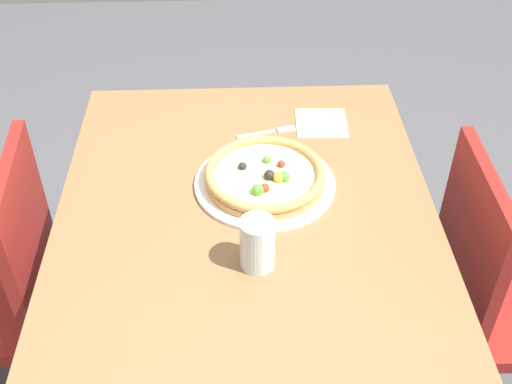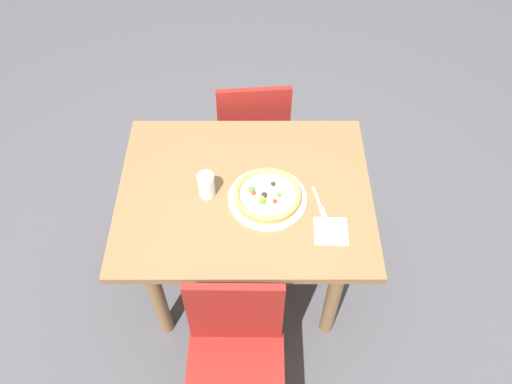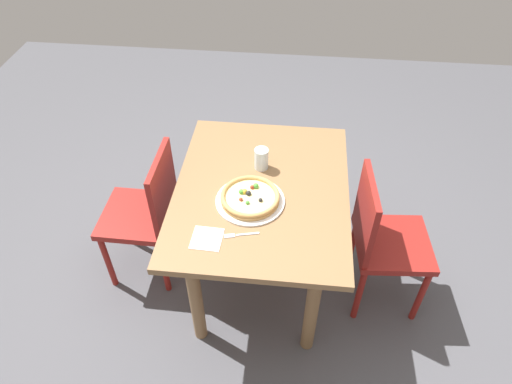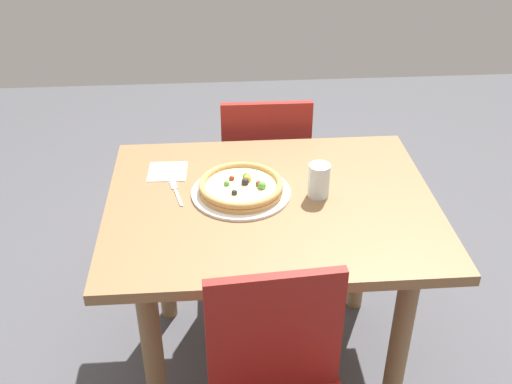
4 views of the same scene
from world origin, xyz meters
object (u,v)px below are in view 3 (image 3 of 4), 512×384
chair_far (147,211)px  fork (238,235)px  plate (250,201)px  napkin (207,239)px  pizza (250,197)px  dining_table (261,206)px  drinking_glass (261,159)px  chair_near (382,239)px

chair_far → fork: bearing=-121.2°
plate → napkin: plate is taller
plate → chair_far: bearing=77.6°
pizza → napkin: pizza is taller
chair_far → plate: bearing=-101.8°
dining_table → chair_far: size_ratio=1.26×
chair_far → napkin: chair_far is taller
plate → pizza: pizza is taller
dining_table → drinking_glass: drinking_glass is taller
dining_table → pizza: 0.19m
fork → napkin: size_ratio=1.17×
dining_table → drinking_glass: 0.25m
napkin → pizza: bearing=-32.9°
pizza → drinking_glass: 0.27m
dining_table → napkin: bearing=149.0°
chair_far → plate: size_ratio=2.60×
drinking_glass → pizza: bearing=173.5°
pizza → napkin: size_ratio=2.11×
dining_table → pizza: size_ratio=3.82×
chair_far → drinking_glass: same height
dining_table → fork: bearing=166.8°
plate → fork: bearing=172.8°
fork → drinking_glass: drinking_glass is taller
drinking_glass → napkin: 0.57m
dining_table → chair_far: (0.03, 0.66, -0.15)m
chair_far → pizza: size_ratio=3.04×
fork → drinking_glass: bearing=-110.3°
chair_near → fork: chair_near is taller
chair_far → pizza: 0.70m
dining_table → chair_far: bearing=87.1°
dining_table → chair_near: (-0.03, -0.66, -0.15)m
chair_far → pizza: bearing=-101.8°
drinking_glass → napkin: drinking_glass is taller
fork → napkin: (-0.04, 0.14, -0.00)m
dining_table → pizza: bearing=154.3°
plate → pizza: (0.00, 0.00, 0.03)m
plate → fork: plate is taller
plate → drinking_glass: size_ratio=2.87×
chair_near → napkin: (-0.33, 0.88, 0.28)m
chair_far → napkin: 0.66m
dining_table → chair_far: chair_far is taller
dining_table → fork: fork is taller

